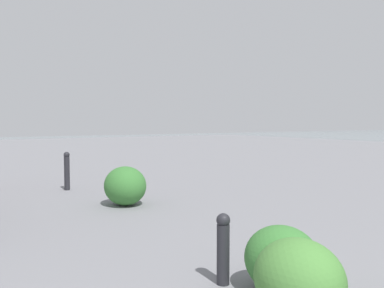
{
  "coord_description": "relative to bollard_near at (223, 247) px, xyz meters",
  "views": [
    {
      "loc": [
        0.03,
        1.58,
        1.51
      ],
      "look_at": [
        10.19,
        -4.8,
        0.82
      ],
      "focal_mm": 36.73,
      "sensor_mm": 36.0,
      "label": 1
    }
  ],
  "objects": [
    {
      "name": "bollard_near",
      "position": [
        0.0,
        0.0,
        0.0
      ],
      "size": [
        0.13,
        0.13,
        0.67
      ],
      "color": "#232328",
      "rests_on": "ground"
    },
    {
      "name": "bollard_mid",
      "position": [
        5.87,
        -0.09,
        0.09
      ],
      "size": [
        0.13,
        0.13,
        0.85
      ],
      "color": "#232328",
      "rests_on": "ground"
    },
    {
      "name": "shrub_low",
      "position": [
        -0.82,
        -0.11,
        -0.04
      ],
      "size": [
        0.73,
        0.66,
        0.62
      ],
      "color": "#477F38",
      "rests_on": "ground"
    },
    {
      "name": "shrub_round",
      "position": [
        3.71,
        -0.57,
        0.0
      ],
      "size": [
        0.83,
        0.74,
        0.7
      ],
      "color": "#387533",
      "rests_on": "ground"
    },
    {
      "name": "shrub_wide",
      "position": [
        -0.42,
        -0.33,
        -0.05
      ],
      "size": [
        0.7,
        0.63,
        0.6
      ],
      "color": "#387533",
      "rests_on": "ground"
    }
  ]
}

